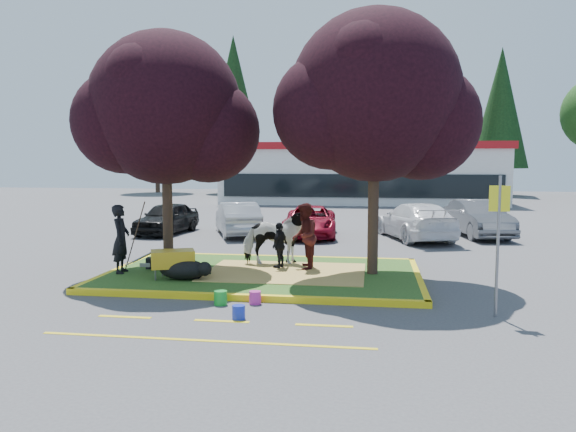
# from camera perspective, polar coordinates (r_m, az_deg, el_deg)

# --- Properties ---
(ground) EXTENTS (90.00, 90.00, 0.00)m
(ground) POSITION_cam_1_polar(r_m,az_deg,el_deg) (15.17, -2.54, -6.22)
(ground) COLOR #424244
(ground) RESTS_ON ground
(median_island) EXTENTS (8.00, 5.00, 0.15)m
(median_island) POSITION_cam_1_polar(r_m,az_deg,el_deg) (15.15, -2.54, -5.95)
(median_island) COLOR #244E18
(median_island) RESTS_ON ground
(curb_near) EXTENTS (8.30, 0.16, 0.15)m
(curb_near) POSITION_cam_1_polar(r_m,az_deg,el_deg) (12.69, -4.80, -8.25)
(curb_near) COLOR yellow
(curb_near) RESTS_ON ground
(curb_far) EXTENTS (8.30, 0.16, 0.15)m
(curb_far) POSITION_cam_1_polar(r_m,az_deg,el_deg) (17.65, -0.92, -4.28)
(curb_far) COLOR yellow
(curb_far) RESTS_ON ground
(curb_left) EXTENTS (0.16, 5.30, 0.15)m
(curb_left) POSITION_cam_1_polar(r_m,az_deg,el_deg) (16.42, -16.71, -5.28)
(curb_left) COLOR yellow
(curb_left) RESTS_ON ground
(curb_right) EXTENTS (0.16, 5.30, 0.15)m
(curb_right) POSITION_cam_1_polar(r_m,az_deg,el_deg) (14.93, 13.11, -6.27)
(curb_right) COLOR yellow
(curb_right) RESTS_ON ground
(straw_bedding) EXTENTS (4.20, 3.00, 0.01)m
(straw_bedding) POSITION_cam_1_polar(r_m,az_deg,el_deg) (15.04, -0.29, -5.72)
(straw_bedding) COLOR #D0B155
(straw_bedding) RESTS_ON median_island
(tree_purple_left) EXTENTS (5.06, 4.20, 6.51)m
(tree_purple_left) POSITION_cam_1_polar(r_m,az_deg,el_deg) (16.02, -12.29, 9.96)
(tree_purple_left) COLOR black
(tree_purple_left) RESTS_ON median_island
(tree_purple_right) EXTENTS (5.30, 4.40, 6.82)m
(tree_purple_right) POSITION_cam_1_polar(r_m,az_deg,el_deg) (14.82, 8.90, 11.16)
(tree_purple_right) COLOR black
(tree_purple_right) RESTS_ON median_island
(fire_lane_stripe_a) EXTENTS (1.10, 0.12, 0.01)m
(fire_lane_stripe_a) POSITION_cam_1_polar(r_m,az_deg,el_deg) (11.87, -16.24, -9.81)
(fire_lane_stripe_a) COLOR yellow
(fire_lane_stripe_a) RESTS_ON ground
(fire_lane_stripe_b) EXTENTS (1.10, 0.12, 0.01)m
(fire_lane_stripe_b) POSITION_cam_1_polar(r_m,az_deg,el_deg) (11.20, -6.75, -10.56)
(fire_lane_stripe_b) COLOR yellow
(fire_lane_stripe_b) RESTS_ON ground
(fire_lane_stripe_c) EXTENTS (1.10, 0.12, 0.01)m
(fire_lane_stripe_c) POSITION_cam_1_polar(r_m,az_deg,el_deg) (10.86, 3.68, -11.05)
(fire_lane_stripe_c) COLOR yellow
(fire_lane_stripe_c) RESTS_ON ground
(fire_lane_long) EXTENTS (6.00, 0.10, 0.01)m
(fire_lane_long) POSITION_cam_1_polar(r_m,az_deg,el_deg) (10.10, -8.58, -12.40)
(fire_lane_long) COLOR yellow
(fire_lane_long) RESTS_ON ground
(retail_building) EXTENTS (20.40, 8.40, 4.40)m
(retail_building) POSITION_cam_1_polar(r_m,az_deg,el_deg) (42.57, 7.41, 4.44)
(retail_building) COLOR silver
(retail_building) RESTS_ON ground
(treeline) EXTENTS (46.58, 7.80, 14.63)m
(treeline) POSITION_cam_1_polar(r_m,az_deg,el_deg) (52.40, 6.86, 10.67)
(treeline) COLOR black
(treeline) RESTS_ON ground
(cow) EXTENTS (2.00, 1.27, 1.56)m
(cow) POSITION_cam_1_polar(r_m,az_deg,el_deg) (16.01, -1.22, -2.21)
(cow) COLOR silver
(cow) RESTS_ON median_island
(calf) EXTENTS (1.34, 0.98, 0.52)m
(calf) POSITION_cam_1_polar(r_m,az_deg,el_deg) (14.36, -10.65, -5.33)
(calf) COLOR black
(calf) RESTS_ON median_island
(handler) EXTENTS (0.52, 0.72, 1.82)m
(handler) POSITION_cam_1_polar(r_m,az_deg,el_deg) (15.50, -16.62, -2.24)
(handler) COLOR black
(handler) RESTS_ON median_island
(visitor_a) EXTENTS (0.73, 0.92, 1.82)m
(visitor_a) POSITION_cam_1_polar(r_m,az_deg,el_deg) (15.34, 1.67, -2.07)
(visitor_a) COLOR #3F1312
(visitor_a) RESTS_ON median_island
(visitor_b) EXTENTS (0.53, 0.81, 1.28)m
(visitor_b) POSITION_cam_1_polar(r_m,az_deg,el_deg) (15.52, -0.84, -2.99)
(visitor_b) COLOR black
(visitor_b) RESTS_ON median_island
(wheelbarrow) EXTENTS (1.90, 1.00, 0.72)m
(wheelbarrow) POSITION_cam_1_polar(r_m,az_deg,el_deg) (14.43, -11.58, -4.33)
(wheelbarrow) COLOR black
(wheelbarrow) RESTS_ON median_island
(gear_bag_dark) EXTENTS (0.64, 0.45, 0.29)m
(gear_bag_dark) POSITION_cam_1_polar(r_m,az_deg,el_deg) (15.99, -13.16, -4.67)
(gear_bag_dark) COLOR black
(gear_bag_dark) RESTS_ON median_island
(gear_bag_green) EXTENTS (0.47, 0.38, 0.22)m
(gear_bag_green) POSITION_cam_1_polar(r_m,az_deg,el_deg) (14.94, -8.65, -5.46)
(gear_bag_green) COLOR black
(gear_bag_green) RESTS_ON median_island
(sign_post) EXTENTS (0.40, 0.06, 2.83)m
(sign_post) POSITION_cam_1_polar(r_m,az_deg,el_deg) (11.83, 20.59, -1.25)
(sign_post) COLOR slate
(sign_post) RESTS_ON ground
(bucket_green) EXTENTS (0.37, 0.37, 0.31)m
(bucket_green) POSITION_cam_1_polar(r_m,az_deg,el_deg) (12.39, -6.86, -8.25)
(bucket_green) COLOR green
(bucket_green) RESTS_ON ground
(bucket_pink) EXTENTS (0.35, 0.35, 0.28)m
(bucket_pink) POSITION_cam_1_polar(r_m,az_deg,el_deg) (12.39, -3.36, -8.27)
(bucket_pink) COLOR #CB2D98
(bucket_pink) RESTS_ON ground
(bucket_blue) EXTENTS (0.34, 0.34, 0.28)m
(bucket_blue) POSITION_cam_1_polar(r_m,az_deg,el_deg) (11.27, -5.03, -9.71)
(bucket_blue) COLOR #172CBC
(bucket_blue) RESTS_ON ground
(car_black) EXTENTS (1.98, 4.09, 1.35)m
(car_black) POSITION_cam_1_polar(r_m,az_deg,el_deg) (24.53, -12.21, -0.20)
(car_black) COLOR black
(car_black) RESTS_ON ground
(car_silver) EXTENTS (2.92, 4.49, 1.40)m
(car_silver) POSITION_cam_1_polar(r_m,az_deg,el_deg) (23.59, -5.15, -0.26)
(car_silver) COLOR #9EA2A6
(car_silver) RESTS_ON ground
(car_red) EXTENTS (2.42, 4.67, 1.26)m
(car_red) POSITION_cam_1_polar(r_m,az_deg,el_deg) (23.10, 2.25, -0.54)
(car_red) COLOR maroon
(car_red) RESTS_ON ground
(car_white) EXTENTS (3.39, 5.37, 1.45)m
(car_white) POSITION_cam_1_polar(r_m,az_deg,el_deg) (22.84, 12.83, -0.51)
(car_white) COLOR white
(car_white) RESTS_ON ground
(car_grey) EXTENTS (2.32, 4.74, 1.49)m
(car_grey) POSITION_cam_1_polar(r_m,az_deg,el_deg) (24.35, 18.79, -0.24)
(car_grey) COLOR #57595E
(car_grey) RESTS_ON ground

